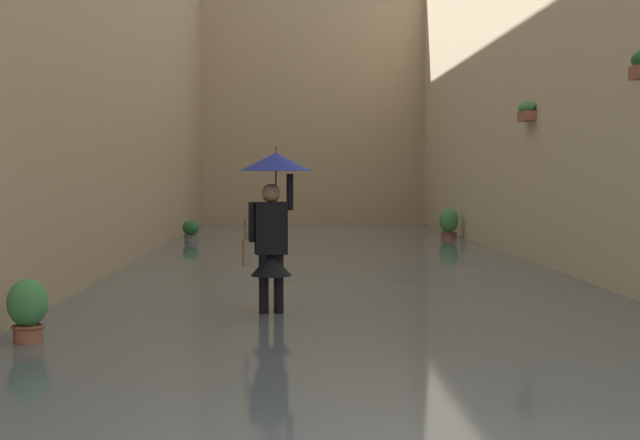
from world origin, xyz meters
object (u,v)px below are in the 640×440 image
Objects in this scene: potted_plant_mid_left at (449,224)px; potted_plant_far_right at (191,232)px; person_wading at (273,207)px; potted_plant_mid_right at (28,312)px.

potted_plant_far_right is at bearing 8.38° from potted_plant_mid_left.
person_wading is 3.19m from potted_plant_mid_right.
potted_plant_mid_left is (-4.45, -13.25, -0.93)m from person_wading.
potted_plant_far_right is (6.75, 0.99, -0.12)m from potted_plant_mid_left.
potted_plant_mid_right is (2.41, 1.85, -0.99)m from person_wading.
potted_plant_far_right is (-0.11, -14.10, -0.07)m from potted_plant_mid_right.
person_wading reaches higher than potted_plant_mid_right.
potted_plant_mid_right is 0.83× the size of potted_plant_mid_left.
person_wading is at bearing 71.44° from potted_plant_mid_left.
potted_plant_mid_left reaches higher than potted_plant_far_right.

